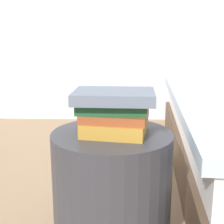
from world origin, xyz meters
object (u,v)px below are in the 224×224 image
at_px(side_table, 112,192).
at_px(book_forest, 112,106).
at_px(book_slate, 114,96).
at_px(book_ochre, 115,127).
at_px(book_rust, 115,116).

relative_size(side_table, book_forest, 1.94).
xyz_separation_m(side_table, book_slate, (0.01, -0.01, 0.38)).
relative_size(book_ochre, book_forest, 0.91).
bearing_deg(book_rust, book_slate, -113.88).
bearing_deg(side_table, book_ochre, -18.27).
height_order(side_table, book_forest, book_forest).
xyz_separation_m(side_table, book_forest, (-0.00, -0.00, 0.34)).
bearing_deg(book_rust, side_table, 175.01).
height_order(book_ochre, book_slate, book_slate).
xyz_separation_m(side_table, book_ochre, (0.01, -0.00, 0.26)).
xyz_separation_m(book_ochre, book_rust, (-0.00, 0.00, 0.04)).
height_order(book_forest, book_slate, book_slate).
relative_size(side_table, book_slate, 1.67).
bearing_deg(book_rust, book_forest, -179.94).
distance_m(side_table, book_rust, 0.30).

